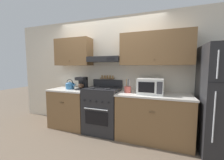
% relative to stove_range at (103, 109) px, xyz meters
% --- Properties ---
extents(ground_plane, '(16.00, 16.00, 0.00)m').
position_rel_stove_range_xyz_m(ground_plane, '(0.00, -0.33, -0.49)').
color(ground_plane, brown).
extents(wall_back, '(5.20, 0.46, 2.55)m').
position_rel_stove_range_xyz_m(wall_back, '(0.09, 0.30, 0.94)').
color(wall_back, beige).
rests_on(wall_back, ground_plane).
extents(counter_left, '(0.92, 0.67, 0.90)m').
position_rel_stove_range_xyz_m(counter_left, '(-0.82, 0.01, -0.04)').
color(counter_left, brown).
rests_on(counter_left, ground_plane).
extents(counter_right, '(1.39, 0.67, 0.90)m').
position_rel_stove_range_xyz_m(counter_right, '(1.06, 0.01, -0.04)').
color(counter_right, brown).
rests_on(counter_right, ground_plane).
extents(stove_range, '(0.73, 0.67, 1.12)m').
position_rel_stove_range_xyz_m(stove_range, '(0.00, 0.00, 0.00)').
color(stove_range, '#232326').
rests_on(stove_range, ground_plane).
extents(tea_kettle, '(0.25, 0.20, 0.23)m').
position_rel_stove_range_xyz_m(tea_kettle, '(-0.83, -0.00, 0.50)').
color(tea_kettle, teal).
rests_on(tea_kettle, counter_left).
extents(coffee_maker, '(0.21, 0.24, 0.29)m').
position_rel_stove_range_xyz_m(coffee_maker, '(-0.52, 0.02, 0.56)').
color(coffee_maker, black).
rests_on(coffee_maker, counter_left).
extents(microwave, '(0.47, 0.40, 0.30)m').
position_rel_stove_range_xyz_m(microwave, '(0.99, 0.01, 0.56)').
color(microwave, white).
rests_on(microwave, counter_right).
extents(utensil_crock, '(0.14, 0.14, 0.28)m').
position_rel_stove_range_xyz_m(utensil_crock, '(0.56, -0.00, 0.48)').
color(utensil_crock, '#B24C42').
rests_on(utensil_crock, counter_right).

